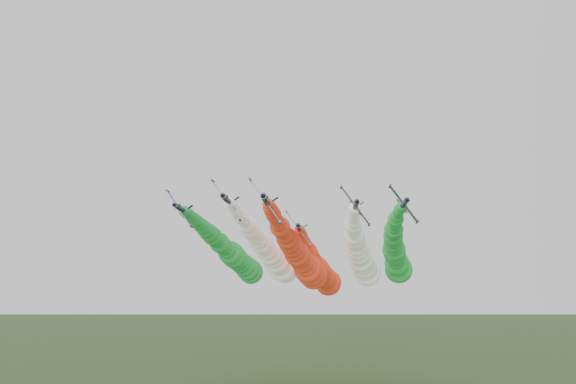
% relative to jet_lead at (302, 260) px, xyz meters
% --- Properties ---
extents(jet_lead, '(12.95, 69.67, 16.59)m').
position_rel_jet_lead_xyz_m(jet_lead, '(0.00, 0.00, 0.00)').
color(jet_lead, black).
rests_on(jet_lead, ground).
extents(jet_inner_left, '(12.67, 69.39, 16.32)m').
position_rel_jet_lead_xyz_m(jet_inner_left, '(-7.96, 8.01, 1.85)').
color(jet_inner_left, black).
rests_on(jet_inner_left, ground).
extents(jet_inner_right, '(13.16, 69.88, 16.80)m').
position_rel_jet_lead_xyz_m(jet_inner_right, '(15.12, 13.29, 1.55)').
color(jet_inner_right, black).
rests_on(jet_inner_right, ground).
extents(jet_outer_left, '(12.95, 69.67, 16.60)m').
position_rel_jet_lead_xyz_m(jet_outer_left, '(-19.20, 17.51, 2.32)').
color(jet_outer_left, black).
rests_on(jet_outer_left, ground).
extents(jet_outer_right, '(13.41, 70.13, 17.06)m').
position_rel_jet_lead_xyz_m(jet_outer_right, '(24.92, 19.69, 2.67)').
color(jet_outer_right, black).
rests_on(jet_outer_right, ground).
extents(jet_trail, '(13.38, 70.10, 17.03)m').
position_rel_jet_lead_xyz_m(jet_trail, '(4.11, 27.87, -0.89)').
color(jet_trail, black).
rests_on(jet_trail, ground).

